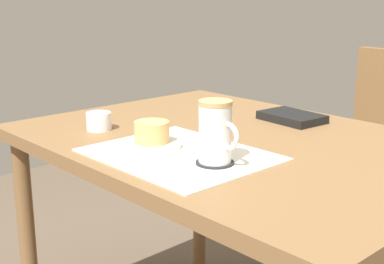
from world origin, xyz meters
The scene contains 9 objects.
dining_table centered at (0.00, 0.00, 0.66)m, with size 1.16×0.84×0.73m.
wooden_chair centered at (0.03, 0.75, 0.49)m, with size 0.45×0.45×0.90m.
placemat centered at (0.02, -0.21, 0.74)m, with size 0.42×0.34×0.00m, color silver.
pastry_plate centered at (-0.07, -0.23, 0.74)m, with size 0.15×0.15×0.01m, color silver.
pastry centered at (-0.07, -0.23, 0.78)m, with size 0.09×0.09×0.05m, color #E0A860.
coffee_coaster centered at (0.13, -0.21, 0.74)m, with size 0.09×0.09×0.01m, color #232328.
coffee_mug centered at (0.13, -0.21, 0.81)m, with size 0.11×0.07×0.14m.
sugar_bowl centered at (-0.32, -0.22, 0.76)m, with size 0.07×0.07×0.05m, color white.
small_book centered at (-0.02, 0.26, 0.75)m, with size 0.18×0.12×0.02m, color black.
Camera 1 is at (0.92, -1.02, 1.11)m, focal length 50.00 mm.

